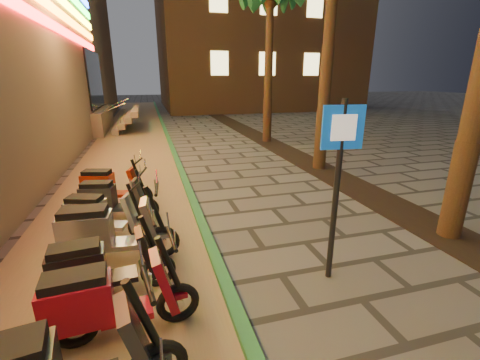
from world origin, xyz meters
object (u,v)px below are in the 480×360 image
object	(u,v)px
scooter_7	(98,267)
scooter_11	(109,186)
scooter_8	(105,232)
scooter_10	(110,199)
scooter_6	(104,301)
pedestrian_sign	(339,168)
scooter_9	(100,216)

from	to	relation	value
scooter_7	scooter_11	xyz separation A→B (m)	(-0.21, 3.58, -0.00)
scooter_8	scooter_10	distance (m)	1.77
scooter_6	scooter_10	bearing A→B (deg)	89.54
pedestrian_sign	scooter_7	world-z (taller)	pedestrian_sign
pedestrian_sign	scooter_10	bearing A→B (deg)	144.46
scooter_8	scooter_7	bearing A→B (deg)	-85.78
pedestrian_sign	scooter_11	xyz separation A→B (m)	(-3.47, 3.97, -1.22)
scooter_8	scooter_9	world-z (taller)	scooter_8
scooter_7	scooter_8	world-z (taller)	scooter_8
scooter_6	scooter_8	bearing A→B (deg)	90.76
scooter_8	scooter_9	distance (m)	0.93
pedestrian_sign	scooter_11	world-z (taller)	pedestrian_sign
scooter_6	scooter_9	distance (m)	2.64
scooter_10	scooter_9	bearing A→B (deg)	-84.38
scooter_9	scooter_10	xyz separation A→B (m)	(0.10, 0.87, -0.00)
pedestrian_sign	scooter_8	distance (m)	3.70
scooter_9	scooter_6	bearing A→B (deg)	-64.03
scooter_6	scooter_8	distance (m)	1.72
scooter_9	scooter_10	size ratio (longest dim) A/B	0.99
scooter_9	scooter_7	bearing A→B (deg)	-65.58
pedestrian_sign	scooter_7	xyz separation A→B (m)	(-3.26, 0.39, -1.22)
scooter_6	scooter_11	xyz separation A→B (m)	(-0.37, 4.37, -0.03)
scooter_6	scooter_9	bearing A→B (deg)	93.22
scooter_8	scooter_11	world-z (taller)	scooter_8
scooter_7	scooter_8	distance (m)	0.93
scooter_6	scooter_9	xyz separation A→B (m)	(-0.37, 2.61, -0.04)
scooter_6	scooter_8	xyz separation A→B (m)	(-0.17, 1.71, 0.04)
scooter_6	scooter_11	size ratio (longest dim) A/B	1.07
pedestrian_sign	scooter_11	bearing A→B (deg)	138.15
pedestrian_sign	scooter_9	world-z (taller)	pedestrian_sign
scooter_6	scooter_7	xyz separation A→B (m)	(-0.16, 0.78, -0.03)
scooter_8	scooter_11	size ratio (longest dim) A/B	1.15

